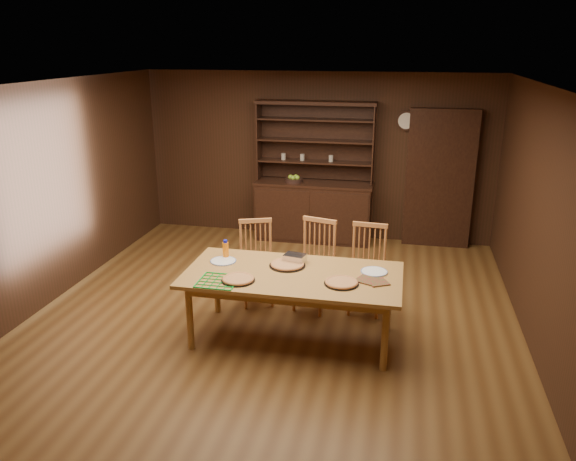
% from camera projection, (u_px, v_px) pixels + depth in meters
% --- Properties ---
extents(floor, '(6.00, 6.00, 0.00)m').
position_uv_depth(floor, '(274.00, 316.00, 6.49)').
color(floor, brown).
rests_on(floor, ground).
extents(room_shell, '(6.00, 6.00, 6.00)m').
position_uv_depth(room_shell, '(273.00, 184.00, 5.99)').
color(room_shell, silver).
rests_on(room_shell, floor).
extents(china_hutch, '(1.84, 0.52, 2.17)m').
position_uv_depth(china_hutch, '(314.00, 203.00, 8.86)').
color(china_hutch, black).
rests_on(china_hutch, floor).
extents(doorway, '(1.00, 0.18, 2.10)m').
position_uv_depth(doorway, '(440.00, 179.00, 8.47)').
color(doorway, black).
rests_on(doorway, floor).
extents(wall_clock, '(0.30, 0.05, 0.30)m').
position_uv_depth(wall_clock, '(406.00, 121.00, 8.36)').
color(wall_clock, black).
rests_on(wall_clock, room_shell).
extents(dining_table, '(2.23, 1.12, 0.75)m').
position_uv_depth(dining_table, '(293.00, 279.00, 5.80)').
color(dining_table, '#A37538').
rests_on(dining_table, floor).
extents(chair_left, '(0.53, 0.52, 1.02)m').
position_uv_depth(chair_left, '(257.00, 259.00, 6.74)').
color(chair_left, '#C77C44').
rests_on(chair_left, floor).
extents(chair_center, '(0.53, 0.52, 1.08)m').
position_uv_depth(chair_center, '(316.00, 261.00, 6.58)').
color(chair_center, '#C77C44').
rests_on(chair_center, floor).
extents(chair_right, '(0.46, 0.44, 1.04)m').
position_uv_depth(chair_right, '(367.00, 265.00, 6.52)').
color(chair_right, '#C77C44').
rests_on(chair_right, floor).
extents(pizza_left, '(0.34, 0.34, 0.04)m').
position_uv_depth(pizza_left, '(238.00, 279.00, 5.60)').
color(pizza_left, black).
rests_on(pizza_left, dining_table).
extents(pizza_right, '(0.34, 0.34, 0.04)m').
position_uv_depth(pizza_right, '(341.00, 282.00, 5.52)').
color(pizza_right, black).
rests_on(pizza_right, dining_table).
extents(pizza_center, '(0.39, 0.39, 0.04)m').
position_uv_depth(pizza_center, '(287.00, 265.00, 5.96)').
color(pizza_center, black).
rests_on(pizza_center, dining_table).
extents(cooling_rack, '(0.44, 0.44, 0.02)m').
position_uv_depth(cooling_rack, '(218.00, 281.00, 5.58)').
color(cooling_rack, '#0C9D2A').
rests_on(cooling_rack, dining_table).
extents(plate_left, '(0.28, 0.28, 0.02)m').
position_uv_depth(plate_left, '(223.00, 261.00, 6.08)').
color(plate_left, white).
rests_on(plate_left, dining_table).
extents(plate_right, '(0.28, 0.28, 0.02)m').
position_uv_depth(plate_right, '(374.00, 272.00, 5.80)').
color(plate_right, white).
rests_on(plate_right, dining_table).
extents(foil_dish, '(0.25, 0.20, 0.09)m').
position_uv_depth(foil_dish, '(295.00, 258.00, 6.06)').
color(foil_dish, white).
rests_on(foil_dish, dining_table).
extents(juice_bottle, '(0.07, 0.07, 0.21)m').
position_uv_depth(juice_bottle, '(226.00, 250.00, 6.17)').
color(juice_bottle, orange).
rests_on(juice_bottle, dining_table).
extents(pot_holder_a, '(0.26, 0.26, 0.01)m').
position_uv_depth(pot_holder_a, '(378.00, 282.00, 5.55)').
color(pot_holder_a, maroon).
rests_on(pot_holder_a, dining_table).
extents(pot_holder_b, '(0.26, 0.26, 0.01)m').
position_uv_depth(pot_holder_b, '(367.00, 280.00, 5.60)').
color(pot_holder_b, maroon).
rests_on(pot_holder_b, dining_table).
extents(fruit_bowl, '(0.28, 0.28, 0.12)m').
position_uv_depth(fruit_bowl, '(294.00, 179.00, 8.73)').
color(fruit_bowl, black).
rests_on(fruit_bowl, china_hutch).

